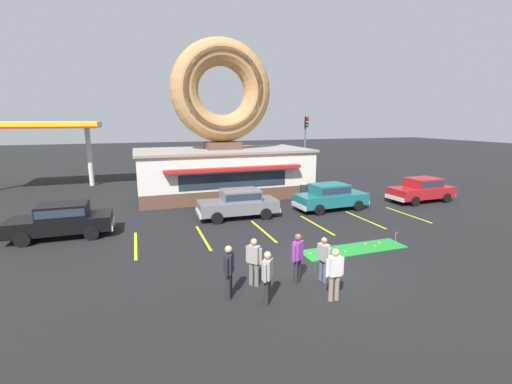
# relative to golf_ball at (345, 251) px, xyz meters

# --- Properties ---
(ground_plane) EXTENTS (160.00, 160.00, 0.00)m
(ground_plane) POSITION_rel_golf_ball_xyz_m (-1.83, -1.19, -0.05)
(ground_plane) COLOR black
(donut_shop_building) EXTENTS (12.30, 6.75, 10.96)m
(donut_shop_building) POSITION_rel_golf_ball_xyz_m (-1.99, 12.75, 3.69)
(donut_shop_building) COLOR brown
(donut_shop_building) RESTS_ON ground
(putting_mat) EXTENTS (4.69, 1.20, 0.03)m
(putting_mat) POSITION_rel_golf_ball_xyz_m (0.56, 0.18, -0.04)
(putting_mat) COLOR #1E842D
(putting_mat) RESTS_ON ground
(mini_donut_near_left) EXTENTS (0.13, 0.13, 0.04)m
(mini_donut_near_left) POSITION_rel_golf_ball_xyz_m (1.33, 0.46, -0.00)
(mini_donut_near_left) COLOR #D17F47
(mini_donut_near_left) RESTS_ON putting_mat
(mini_donut_near_right) EXTENTS (0.13, 0.13, 0.04)m
(mini_donut_near_right) POSITION_rel_golf_ball_xyz_m (-1.47, 0.26, -0.00)
(mini_donut_near_right) COLOR #D8667F
(mini_donut_near_right) RESTS_ON putting_mat
(mini_donut_mid_left) EXTENTS (0.13, 0.13, 0.04)m
(mini_donut_mid_left) POSITION_rel_golf_ball_xyz_m (-0.40, 0.18, -0.00)
(mini_donut_mid_left) COLOR #D17F47
(mini_donut_mid_left) RESTS_ON putting_mat
(mini_donut_mid_centre) EXTENTS (0.13, 0.13, 0.04)m
(mini_donut_mid_centre) POSITION_rel_golf_ball_xyz_m (1.55, 0.10, -0.00)
(mini_donut_mid_centre) COLOR #A5724C
(mini_donut_mid_centre) RESTS_ON putting_mat
(mini_donut_mid_right) EXTENTS (0.13, 0.13, 0.04)m
(mini_donut_mid_right) POSITION_rel_golf_ball_xyz_m (-0.87, -0.14, -0.00)
(mini_donut_mid_right) COLOR #D8667F
(mini_donut_mid_right) RESTS_ON putting_mat
(mini_donut_far_left) EXTENTS (0.13, 0.13, 0.04)m
(mini_donut_far_left) POSITION_rel_golf_ball_xyz_m (2.02, 0.37, -0.00)
(mini_donut_far_left) COLOR #D8667F
(mini_donut_far_left) RESTS_ON putting_mat
(golf_ball) EXTENTS (0.04, 0.04, 0.04)m
(golf_ball) POSITION_rel_golf_ball_xyz_m (0.00, 0.00, 0.00)
(golf_ball) COLOR white
(golf_ball) RESTS_ON putting_mat
(putting_flag_pin) EXTENTS (0.13, 0.01, 0.55)m
(putting_flag_pin) POSITION_rel_golf_ball_xyz_m (2.69, 0.10, 0.39)
(putting_flag_pin) COLOR silver
(putting_flag_pin) RESTS_ON putting_mat
(car_black) EXTENTS (4.58, 2.01, 1.60)m
(car_black) POSITION_rel_golf_ball_xyz_m (-11.41, 6.07, 0.82)
(car_black) COLOR black
(car_black) RESTS_ON ground
(car_grey) EXTENTS (4.62, 2.10, 1.60)m
(car_grey) POSITION_rel_golf_ball_xyz_m (-2.67, 6.53, 0.82)
(car_grey) COLOR slate
(car_grey) RESTS_ON ground
(car_red) EXTENTS (4.60, 2.07, 1.60)m
(car_red) POSITION_rel_golf_ball_xyz_m (10.09, 6.20, 0.82)
(car_red) COLOR maroon
(car_red) RESTS_ON ground
(car_teal) EXTENTS (4.62, 2.11, 1.60)m
(car_teal) POSITION_rel_golf_ball_xyz_m (3.13, 6.34, 0.82)
(car_teal) COLOR #196066
(car_teal) RESTS_ON ground
(pedestrian_blue_sweater_man) EXTENTS (0.60, 0.26, 1.66)m
(pedestrian_blue_sweater_man) POSITION_rel_golf_ball_xyz_m (-2.53, -3.19, 0.87)
(pedestrian_blue_sweater_man) COLOR #7F7056
(pedestrian_blue_sweater_man) RESTS_ON ground
(pedestrian_hooded_kid) EXTENTS (0.33, 0.58, 1.57)m
(pedestrian_hooded_kid) POSITION_rel_golf_ball_xyz_m (-2.20, -1.97, 0.81)
(pedestrian_hooded_kid) COLOR #474C66
(pedestrian_hooded_kid) RESTS_ON ground
(pedestrian_leather_jacket_man) EXTENTS (0.49, 0.42, 1.73)m
(pedestrian_leather_jacket_man) POSITION_rel_golf_ball_xyz_m (-3.08, -1.78, 0.91)
(pedestrian_leather_jacket_man) COLOR #232328
(pedestrian_leather_jacket_man) RESTS_ON ground
(pedestrian_clipboard_woman) EXTENTS (0.40, 0.53, 1.71)m
(pedestrian_clipboard_woman) POSITION_rel_golf_ball_xyz_m (-5.51, -2.01, 0.90)
(pedestrian_clipboard_woman) COLOR #232328
(pedestrian_clipboard_woman) RESTS_ON ground
(pedestrian_beanie_man) EXTENTS (0.42, 0.49, 1.65)m
(pedestrian_beanie_man) POSITION_rel_golf_ball_xyz_m (-4.51, -2.70, 0.86)
(pedestrian_beanie_man) COLOR #232328
(pedestrian_beanie_man) RESTS_ON ground
(pedestrian_crossing_woman) EXTENTS (0.44, 0.46, 1.63)m
(pedestrian_crossing_woman) POSITION_rel_golf_ball_xyz_m (-4.51, -1.47, 0.85)
(pedestrian_crossing_woman) COLOR slate
(pedestrian_crossing_woman) RESTS_ON ground
(trash_bin) EXTENTS (0.57, 0.57, 0.97)m
(trash_bin) POSITION_rel_golf_ball_xyz_m (3.06, 9.68, 0.45)
(trash_bin) COLOR #232833
(trash_bin) RESTS_ON ground
(traffic_light_pole) EXTENTS (0.28, 0.47, 5.80)m
(traffic_light_pole) POSITION_rel_golf_ball_xyz_m (6.65, 16.63, 3.66)
(traffic_light_pole) COLOR #595B60
(traffic_light_pole) RESTS_ON ground
(gas_station_canopy) EXTENTS (9.00, 4.46, 5.30)m
(gas_station_canopy) POSITION_rel_golf_ball_xyz_m (-15.10, 19.99, 4.81)
(gas_station_canopy) COLOR silver
(gas_station_canopy) RESTS_ON ground
(parking_stripe_far_left) EXTENTS (0.12, 3.60, 0.01)m
(parking_stripe_far_left) POSITION_rel_golf_ball_xyz_m (-8.22, 3.81, -0.05)
(parking_stripe_far_left) COLOR yellow
(parking_stripe_far_left) RESTS_ON ground
(parking_stripe_left) EXTENTS (0.12, 3.60, 0.01)m
(parking_stripe_left) POSITION_rel_golf_ball_xyz_m (-5.22, 3.81, -0.05)
(parking_stripe_left) COLOR yellow
(parking_stripe_left) RESTS_ON ground
(parking_stripe_mid_left) EXTENTS (0.12, 3.60, 0.01)m
(parking_stripe_mid_left) POSITION_rel_golf_ball_xyz_m (-2.22, 3.81, -0.05)
(parking_stripe_mid_left) COLOR yellow
(parking_stripe_mid_left) RESTS_ON ground
(parking_stripe_centre) EXTENTS (0.12, 3.60, 0.01)m
(parking_stripe_centre) POSITION_rel_golf_ball_xyz_m (0.78, 3.81, -0.05)
(parking_stripe_centre) COLOR yellow
(parking_stripe_centre) RESTS_ON ground
(parking_stripe_mid_right) EXTENTS (0.12, 3.60, 0.01)m
(parking_stripe_mid_right) POSITION_rel_golf_ball_xyz_m (3.78, 3.81, -0.05)
(parking_stripe_mid_right) COLOR yellow
(parking_stripe_mid_right) RESTS_ON ground
(parking_stripe_right) EXTENTS (0.12, 3.60, 0.01)m
(parking_stripe_right) POSITION_rel_golf_ball_xyz_m (6.78, 3.81, -0.05)
(parking_stripe_right) COLOR yellow
(parking_stripe_right) RESTS_ON ground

